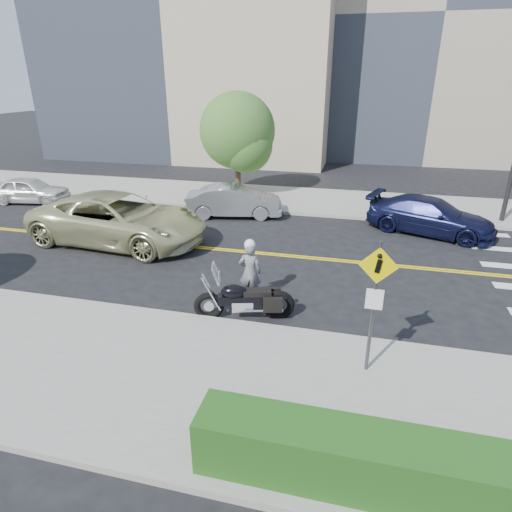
{
  "coord_description": "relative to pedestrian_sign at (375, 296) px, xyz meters",
  "views": [
    {
      "loc": [
        3.7,
        -14.37,
        6.09
      ],
      "look_at": [
        0.91,
        -3.08,
        1.2
      ],
      "focal_mm": 30.0,
      "sensor_mm": 36.0,
      "label": 1
    }
  ],
  "objects": [
    {
      "name": "hedge",
      "position": [
        1.8,
        -2.99,
        -1.31
      ],
      "size": [
        9.0,
        0.9,
        1.0
      ],
      "primitive_type": "cube",
      "color": "#235619",
      "rests_on": "sidewalk_near"
    },
    {
      "name": "building_mid",
      "position": [
        3.8,
        32.31,
        8.04
      ],
      "size": [
        18.0,
        14.0,
        20.0
      ],
      "primitive_type": "cube",
      "color": "#A39984",
      "rests_on": "ground_plane"
    },
    {
      "name": "motorcycle",
      "position": [
        -3.23,
        1.71,
        -1.16
      ],
      "size": [
        2.74,
        1.46,
        1.59
      ],
      "primitive_type": null,
      "rotation": [
        0.0,
        0.0,
        0.27
      ],
      "color": "black",
      "rests_on": "ground"
    },
    {
      "name": "parked_car_silver",
      "position": [
        -6.14,
        10.51,
        -1.23
      ],
      "size": [
        4.67,
        2.42,
        1.47
      ],
      "primitive_type": "imported",
      "rotation": [
        0.0,
        0.0,
        1.77
      ],
      "color": "#9B9CA2",
      "rests_on": "ground"
    },
    {
      "name": "suv",
      "position": [
        -9.52,
        6.11,
        -1.0
      ],
      "size": [
        7.17,
        3.75,
        1.93
      ],
      "primitive_type": "imported",
      "rotation": [
        0.0,
        0.0,
        1.49
      ],
      "color": "beige",
      "rests_on": "ground"
    },
    {
      "name": "pedestrian_sign",
      "position": [
        0.0,
        0.0,
        0.0
      ],
      "size": [
        0.78,
        0.08,
        3.0
      ],
      "color": "#4C4C51",
      "rests_on": "sidewalk_near"
    },
    {
      "name": "tree_far_a",
      "position": [
        -7.04,
        14.33,
        1.49
      ],
      "size": [
        3.99,
        3.99,
        5.46
      ],
      "rotation": [
        0.0,
        0.0,
        -0.11
      ],
      "color": "#382619",
      "rests_on": "ground"
    },
    {
      "name": "sidewalk_near",
      "position": [
        -4.2,
        -1.19,
        -1.89
      ],
      "size": [
        60.0,
        5.0,
        0.15
      ],
      "primitive_type": "cube",
      "color": "#9E9B91",
      "rests_on": "ground_plane"
    },
    {
      "name": "sidewalk_far",
      "position": [
        -4.2,
        13.81,
        -1.89
      ],
      "size": [
        60.0,
        5.0,
        0.15
      ],
      "primitive_type": "cube",
      "color": "#9E9B91",
      "rests_on": "ground_plane"
    },
    {
      "name": "ground_plane",
      "position": [
        -4.2,
        6.31,
        -1.96
      ],
      "size": [
        120.0,
        120.0,
        0.0
      ],
      "primitive_type": "plane",
      "color": "black",
      "rests_on": "ground"
    },
    {
      "name": "motorcyclist",
      "position": [
        -3.35,
        2.76,
        -1.02
      ],
      "size": [
        0.69,
        0.49,
        1.89
      ],
      "rotation": [
        0.0,
        0.0,
        3.24
      ],
      "color": "#A7A7AB",
      "rests_on": "ground"
    },
    {
      "name": "parked_car_white",
      "position": [
        -17.14,
        10.24,
        -1.29
      ],
      "size": [
        4.13,
        2.18,
        1.34
      ],
      "primitive_type": "imported",
      "rotation": [
        0.0,
        0.0,
        1.73
      ],
      "color": "white",
      "rests_on": "ground"
    },
    {
      "name": "parked_car_blue",
      "position": [
        2.46,
        10.21,
        -1.22
      ],
      "size": [
        5.52,
        3.67,
        1.49
      ],
      "primitive_type": "imported",
      "rotation": [
        0.0,
        0.0,
        1.23
      ],
      "color": "#151A41",
      "rests_on": "ground"
    }
  ]
}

